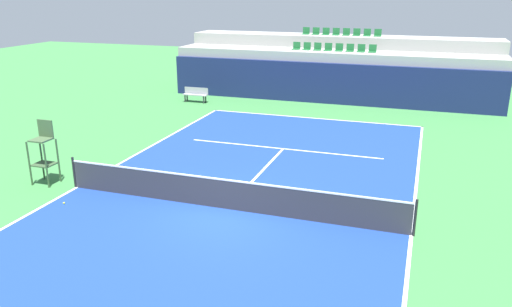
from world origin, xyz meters
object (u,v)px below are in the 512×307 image
Objects in this scene: tennis_net at (226,194)px; umpire_chair at (44,150)px; player_bench at (196,94)px; tennis_ball_0 at (64,203)px.

umpire_chair is (-6.70, 0.06, 0.68)m from tennis_net.
umpire_chair is at bearing -87.01° from player_bench.
tennis_net is 6.73m from umpire_chair.
player_bench is 15.10m from tennis_ball_0.
umpire_chair is at bearing 179.52° from tennis_net.
player_bench is at bearing 92.99° from umpire_chair.
umpire_chair reaches higher than tennis_net.
player_bench is at bearing 99.40° from tennis_ball_0.
tennis_net is at bearing -61.40° from player_bench.
umpire_chair is 1.47× the size of player_bench.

